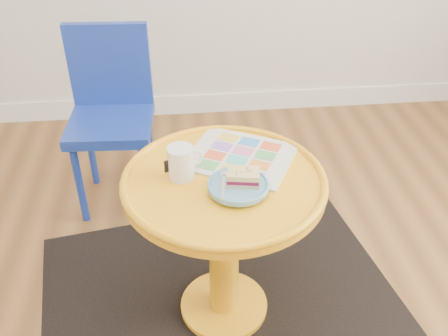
{
  "coord_description": "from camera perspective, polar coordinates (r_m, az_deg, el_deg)",
  "views": [
    {
      "loc": [
        0.02,
        -0.75,
        1.48
      ],
      "look_at": [
        0.15,
        0.47,
        0.63
      ],
      "focal_mm": 40.0,
      "sensor_mm": 36.0,
      "label": 1
    }
  ],
  "objects": [
    {
      "name": "side_table",
      "position": [
        1.61,
        0.0,
        -6.02
      ],
      "size": [
        0.62,
        0.62,
        0.59
      ],
      "color": "#FFA915",
      "rests_on": "ground"
    },
    {
      "name": "chair",
      "position": [
        2.24,
        -12.77,
        6.81
      ],
      "size": [
        0.37,
        0.37,
        0.8
      ],
      "rotation": [
        0.0,
        0.0,
        -0.06
      ],
      "color": "#18339D",
      "rests_on": "ground"
    },
    {
      "name": "newspaper",
      "position": [
        1.61,
        1.86,
        1.35
      ],
      "size": [
        0.42,
        0.39,
        0.01
      ],
      "primitive_type": "cube",
      "rotation": [
        0.0,
        0.0,
        -0.49
      ],
      "color": "silver",
      "rests_on": "side_table"
    },
    {
      "name": "plate",
      "position": [
        1.45,
        1.64,
        -2.09
      ],
      "size": [
        0.18,
        0.18,
        0.02
      ],
      "color": "#5D9DC6",
      "rests_on": "newspaper"
    },
    {
      "name": "rug",
      "position": [
        1.92,
        0.0,
        -15.59
      ],
      "size": [
        1.46,
        1.3,
        0.01
      ],
      "primitive_type": "cube",
      "rotation": [
        0.0,
        0.0,
        0.16
      ],
      "color": "black",
      "rests_on": "ground"
    },
    {
      "name": "mug",
      "position": [
        1.49,
        -4.88,
        0.74
      ],
      "size": [
        0.11,
        0.08,
        0.1
      ],
      "rotation": [
        0.0,
        0.0,
        0.34
      ],
      "color": "white",
      "rests_on": "side_table"
    },
    {
      "name": "fork",
      "position": [
        1.45,
        -0.04,
        -1.77
      ],
      "size": [
        0.04,
        0.14,
        0.0
      ],
      "rotation": [
        0.0,
        0.0,
        -0.14
      ],
      "color": "silver",
      "rests_on": "plate"
    },
    {
      "name": "cake_slice",
      "position": [
        1.44,
        2.22,
        -1.03
      ],
      "size": [
        0.1,
        0.08,
        0.04
      ],
      "rotation": [
        0.0,
        0.0,
        -0.17
      ],
      "color": "#D3BC8C",
      "rests_on": "plate"
    }
  ]
}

